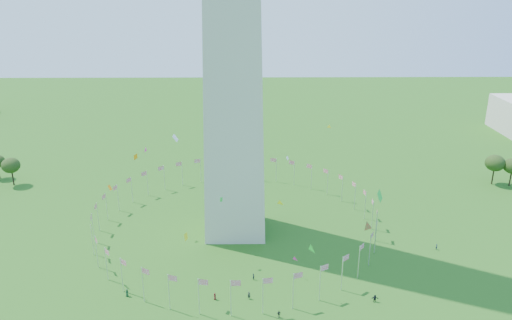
{
  "coord_description": "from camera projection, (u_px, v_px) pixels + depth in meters",
  "views": [
    {
      "loc": [
        4.39,
        -81.26,
        68.78
      ],
      "look_at": [
        5.74,
        35.0,
        27.25
      ],
      "focal_mm": 35.0,
      "sensor_mm": 36.0,
      "label": 1
    }
  ],
  "objects": [
    {
      "name": "kites_aloft",
      "position": [
        279.0,
        208.0,
        114.53
      ],
      "size": [
        94.28,
        62.23,
        32.76
      ],
      "color": "yellow",
      "rests_on": "ground"
    },
    {
      "name": "flag_ring",
      "position": [
        236.0,
        216.0,
        145.18
      ],
      "size": [
        80.24,
        80.24,
        9.0
      ],
      "color": "silver",
      "rests_on": "ground"
    }
  ]
}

